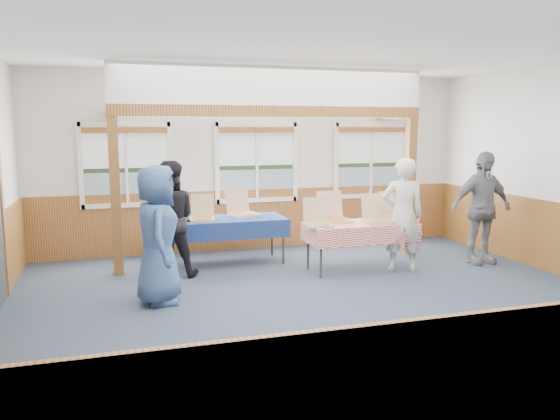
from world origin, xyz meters
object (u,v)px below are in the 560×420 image
object	(u,v)px
person_grey	(481,208)
woman_white	(403,215)
table_right	(360,226)
man_blue	(158,235)
table_left	(225,221)
woman_black	(169,219)

from	to	relation	value
person_grey	woman_white	bearing A→B (deg)	-176.66
table_right	woman_white	bearing A→B (deg)	-17.60
table_right	man_blue	xyz separation A→B (m)	(-3.17, -0.76, 0.19)
woman_white	person_grey	distance (m)	1.50
table_left	table_right	bearing A→B (deg)	-8.20
woman_white	woman_black	bearing A→B (deg)	8.04
table_left	table_right	xyz separation A→B (m)	(1.95, -1.02, -0.01)
table_right	woman_black	xyz separation A→B (m)	(-2.91, 0.48, 0.18)
woman_black	person_grey	distance (m)	5.04
person_grey	table_right	bearing A→B (deg)	175.55
woman_white	woman_black	xyz separation A→B (m)	(-3.51, 0.73, -0.01)
table_right	person_grey	distance (m)	2.11
table_right	woman_white	xyz separation A→B (m)	(0.60, -0.25, 0.19)
table_left	woman_white	world-z (taller)	woman_white
table_left	person_grey	xyz separation A→B (m)	(4.04, -1.20, 0.22)
woman_black	person_grey	xyz separation A→B (m)	(5.00, -0.65, 0.05)
man_blue	person_grey	distance (m)	5.30
table_left	woman_black	world-z (taller)	woman_black
table_right	person_grey	world-z (taller)	person_grey
woman_white	man_blue	bearing A→B (deg)	27.50
woman_black	man_blue	xyz separation A→B (m)	(-0.26, -1.24, 0.01)
table_left	person_grey	world-z (taller)	person_grey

